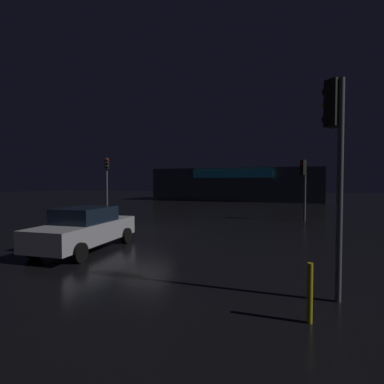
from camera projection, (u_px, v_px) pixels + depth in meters
The scene contains 7 objects.
ground_plane at pixel (146, 230), 14.57m from camera, with size 120.00×120.00×0.00m, color black.
store_building at pixel (236, 185), 38.92m from camera, with size 21.56×7.47×4.29m.
traffic_signal_main at pixel (304, 177), 18.18m from camera, with size 0.43×0.41×3.88m.
traffic_signal_opposite at pixel (107, 174), 23.93m from camera, with size 0.42×0.42×4.52m.
traffic_signal_cross_left at pixel (335, 137), 5.82m from camera, with size 0.43×0.41×4.55m.
car_near at pixel (85, 228), 10.30m from camera, with size 2.05×4.46×1.55m.
bollard_kerb_a at pixel (310, 293), 4.93m from camera, with size 0.10×0.10×1.06m, color gold.
Camera 1 is at (6.68, -13.08, 2.45)m, focal length 26.58 mm.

